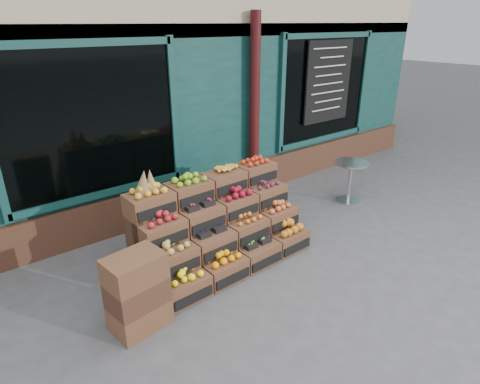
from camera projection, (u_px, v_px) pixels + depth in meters
ground at (283, 261)px, 5.49m from camera, size 60.00×60.00×0.00m
shop_facade at (114, 55)px, 8.23m from camera, size 12.00×6.24×4.80m
crate_display at (218, 228)px, 5.44m from camera, size 2.32×1.17×1.43m
spare_crates at (137, 293)px, 4.16m from camera, size 0.63×0.47×0.87m
bistro_table at (350, 177)px, 7.13m from camera, size 0.60×0.60×0.76m
shopkeeper at (64, 157)px, 6.16m from camera, size 0.95×0.81×2.21m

